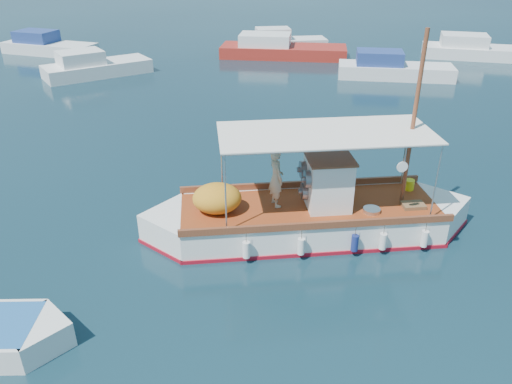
{
  "coord_description": "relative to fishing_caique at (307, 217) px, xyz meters",
  "views": [
    {
      "loc": [
        -1.84,
        -12.44,
        7.87
      ],
      "look_at": [
        -1.16,
        0.0,
        1.41
      ],
      "focal_mm": 35.0,
      "sensor_mm": 36.0,
      "label": 1
    }
  ],
  "objects": [
    {
      "name": "ground",
      "position": [
        -0.33,
        -0.05,
        -0.53
      ],
      "size": [
        160.0,
        160.0,
        0.0
      ],
      "primitive_type": "plane",
      "color": "black",
      "rests_on": "ground"
    },
    {
      "name": "fishing_caique",
      "position": [
        0.0,
        0.0,
        0.0
      ],
      "size": [
        9.81,
        3.08,
        5.99
      ],
      "rotation": [
        0.0,
        0.0,
        0.06
      ],
      "color": "white",
      "rests_on": "ground"
    },
    {
      "name": "bg_boat_nw",
      "position": [
        -10.52,
        19.03,
        -0.04
      ],
      "size": [
        6.71,
        5.31,
        1.8
      ],
      "rotation": [
        0.0,
        0.0,
        0.54
      ],
      "color": "silver",
      "rests_on": "ground"
    },
    {
      "name": "bg_boat_n",
      "position": [
        1.49,
        23.7,
        -0.04
      ],
      "size": [
        9.22,
        4.32,
        1.8
      ],
      "rotation": [
        0.0,
        0.0,
        -0.18
      ],
      "color": "maroon",
      "rests_on": "ground"
    },
    {
      "name": "bg_boat_ne",
      "position": [
        7.8,
        17.56,
        -0.04
      ],
      "size": [
        7.15,
        3.52,
        1.8
      ],
      "rotation": [
        0.0,
        0.0,
        -0.2
      ],
      "color": "silver",
      "rests_on": "ground"
    },
    {
      "name": "bg_boat_e",
      "position": [
        15.4,
        22.65,
        -0.04
      ],
      "size": [
        8.18,
        4.79,
        1.8
      ],
      "rotation": [
        0.0,
        0.0,
        -0.3
      ],
      "color": "silver",
      "rests_on": "ground"
    },
    {
      "name": "bg_boat_far_w",
      "position": [
        -15.5,
        25.79,
        -0.04
      ],
      "size": [
        7.3,
        4.73,
        1.8
      ],
      "rotation": [
        0.0,
        0.0,
        -0.38
      ],
      "color": "silver",
      "rests_on": "ground"
    },
    {
      "name": "bg_boat_far_n",
      "position": [
        1.95,
        26.35,
        -0.04
      ],
      "size": [
        6.39,
        2.48,
        1.8
      ],
      "rotation": [
        0.0,
        0.0,
        0.08
      ],
      "color": "silver",
      "rests_on": "ground"
    }
  ]
}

